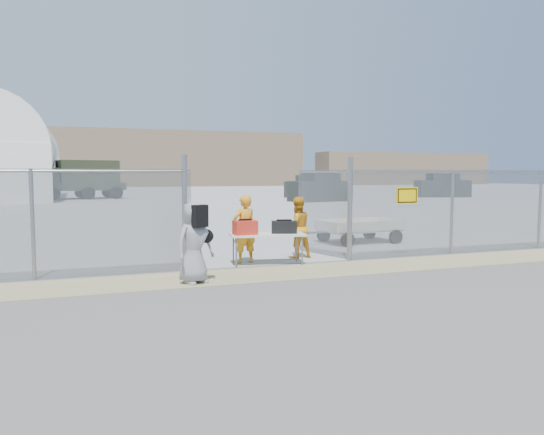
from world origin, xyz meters
name	(u,v)px	position (x,y,z in m)	size (l,w,h in m)	color
ground	(307,282)	(0.00, 0.00, 0.00)	(160.00, 160.00, 0.00)	#524F4F
tarmac_inside	(125,196)	(0.00, 42.00, 0.01)	(160.00, 80.00, 0.01)	#A3A3A3
dirt_strip	(288,272)	(0.00, 1.00, 0.01)	(44.00, 1.60, 0.01)	tan
distant_hills	(138,159)	(5.00, 78.00, 4.50)	(140.00, 6.00, 9.00)	#7F684F
chain_link_fence	(272,217)	(0.00, 2.00, 1.10)	(40.00, 0.20, 2.20)	gray
quonset_hangar	(2,151)	(-10.00, 40.00, 4.00)	(9.00, 18.00, 8.00)	white
folding_table	(267,249)	(-0.08, 2.09, 0.36)	(1.70, 0.71, 0.72)	white
orange_bag	(245,228)	(-0.62, 2.07, 0.88)	(0.51, 0.34, 0.32)	red
black_duffel	(284,227)	(0.32, 2.05, 0.86)	(0.58, 0.34, 0.28)	black
security_worker_left	(244,229)	(-0.52, 2.45, 0.80)	(0.59, 0.39, 1.61)	orange
security_worker_right	(297,228)	(0.94, 2.75, 0.76)	(0.74, 0.58, 1.53)	orange
visitor	(194,243)	(-2.09, 0.60, 0.79)	(0.77, 0.50, 1.57)	gray
utility_trailer	(359,230)	(3.85, 4.80, 0.38)	(3.11, 1.60, 0.75)	white
military_truck	(82,180)	(-3.83, 37.25, 1.59)	(6.68, 2.47, 3.19)	#2A311D
parked_vehicle_near	(320,188)	(13.03, 26.99, 1.04)	(4.61, 2.09, 2.09)	#2C302D
parked_vehicle_mid	(309,187)	(14.96, 33.23, 0.96)	(4.24, 1.92, 1.92)	#2C302D
parked_vehicle_far	(442,186)	(26.47, 29.95, 1.03)	(4.54, 2.05, 2.05)	#2C302D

